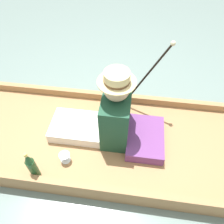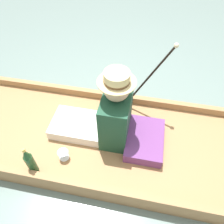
% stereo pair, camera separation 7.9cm
% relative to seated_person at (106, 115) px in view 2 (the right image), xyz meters
% --- Properties ---
extents(ground_plane, '(16.00, 16.00, 0.00)m').
position_rel_seated_person_xyz_m(ground_plane, '(-0.05, -0.04, -0.41)').
color(ground_plane, slate).
extents(punt_boat, '(1.14, 3.15, 0.22)m').
position_rel_seated_person_xyz_m(punt_boat, '(-0.05, -0.04, -0.34)').
color(punt_boat, '#997047').
rests_on(punt_boat, ground_plane).
extents(seat_cushion, '(0.49, 0.34, 0.11)m').
position_rel_seated_person_xyz_m(seat_cushion, '(-0.04, -0.38, -0.22)').
color(seat_cushion, '#6B3875').
rests_on(seat_cushion, punt_boat).
extents(seated_person, '(0.41, 0.80, 0.79)m').
position_rel_seated_person_xyz_m(seated_person, '(0.00, 0.00, 0.00)').
color(seated_person, white).
rests_on(seated_person, punt_boat).
extents(teddy_bear, '(0.32, 0.19, 0.46)m').
position_rel_seated_person_xyz_m(teddy_bear, '(0.40, -0.02, -0.06)').
color(teddy_bear, beige).
rests_on(teddy_bear, punt_boat).
extents(wine_glass, '(0.10, 0.10, 0.10)m').
position_rel_seated_person_xyz_m(wine_glass, '(-0.35, 0.33, -0.21)').
color(wine_glass, silver).
rests_on(wine_glass, punt_boat).
extents(walking_cane, '(0.04, 0.43, 0.83)m').
position_rel_seated_person_xyz_m(walking_cane, '(0.42, -0.35, 0.20)').
color(walking_cane, black).
rests_on(walking_cane, punt_boat).
extents(champagne_bottle, '(0.07, 0.07, 0.35)m').
position_rel_seated_person_xyz_m(champagne_bottle, '(-0.52, 0.54, -0.12)').
color(champagne_bottle, '#1E4723').
rests_on(champagne_bottle, punt_boat).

